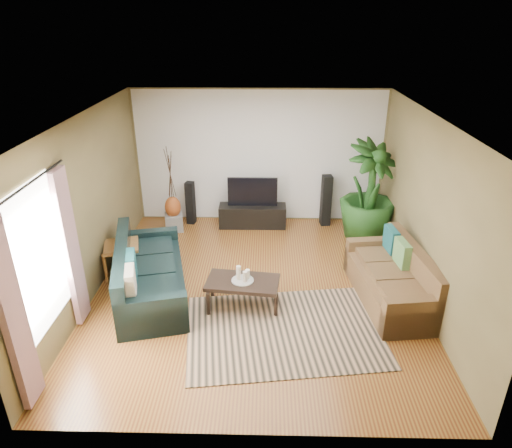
{
  "coord_description": "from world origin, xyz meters",
  "views": [
    {
      "loc": [
        0.15,
        -6.12,
        3.99
      ],
      "look_at": [
        0.0,
        0.2,
        1.05
      ],
      "focal_mm": 32.0,
      "sensor_mm": 36.0,
      "label": 1
    }
  ],
  "objects_px": {
    "television": "(253,192)",
    "potted_plant": "(369,192)",
    "sofa_left": "(150,270)",
    "speaker_left": "(191,203)",
    "sofa_right": "(391,275)",
    "coffee_table": "(243,293)",
    "side_table": "(123,260)",
    "vase": "(173,207)",
    "speaker_right": "(326,200)",
    "tv_stand": "(253,216)",
    "pedestal": "(174,222)"
  },
  "relations": [
    {
      "from": "speaker_left",
      "to": "potted_plant",
      "type": "relative_size",
      "value": 0.47
    },
    {
      "from": "sofa_right",
      "to": "vase",
      "type": "relative_size",
      "value": 4.39
    },
    {
      "from": "side_table",
      "to": "television",
      "type": "bearing_deg",
      "value": 43.88
    },
    {
      "from": "sofa_right",
      "to": "pedestal",
      "type": "relative_size",
      "value": 5.62
    },
    {
      "from": "pedestal",
      "to": "television",
      "type": "bearing_deg",
      "value": 8.86
    },
    {
      "from": "vase",
      "to": "sofa_right",
      "type": "bearing_deg",
      "value": -32.56
    },
    {
      "from": "potted_plant",
      "to": "side_table",
      "type": "relative_size",
      "value": 3.35
    },
    {
      "from": "pedestal",
      "to": "potted_plant",
      "type": "bearing_deg",
      "value": -4.1
    },
    {
      "from": "coffee_table",
      "to": "vase",
      "type": "bearing_deg",
      "value": 127.33
    },
    {
      "from": "television",
      "to": "speaker_right",
      "type": "height_order",
      "value": "speaker_right"
    },
    {
      "from": "sofa_right",
      "to": "coffee_table",
      "type": "relative_size",
      "value": 1.82
    },
    {
      "from": "side_table",
      "to": "speaker_left",
      "type": "bearing_deg",
      "value": 69.19
    },
    {
      "from": "potted_plant",
      "to": "vase",
      "type": "xyz_separation_m",
      "value": [
        -3.77,
        0.27,
        -0.46
      ]
    },
    {
      "from": "side_table",
      "to": "vase",
      "type": "bearing_deg",
      "value": 73.91
    },
    {
      "from": "television",
      "to": "speaker_left",
      "type": "xyz_separation_m",
      "value": [
        -1.28,
        0.11,
        -0.3
      ]
    },
    {
      "from": "vase",
      "to": "pedestal",
      "type": "bearing_deg",
      "value": 0.0
    },
    {
      "from": "sofa_left",
      "to": "speaker_right",
      "type": "distance_m",
      "value": 3.98
    },
    {
      "from": "sofa_left",
      "to": "tv_stand",
      "type": "height_order",
      "value": "sofa_left"
    },
    {
      "from": "potted_plant",
      "to": "sofa_right",
      "type": "bearing_deg",
      "value": -91.19
    },
    {
      "from": "speaker_left",
      "to": "vase",
      "type": "bearing_deg",
      "value": -118.82
    },
    {
      "from": "vase",
      "to": "speaker_right",
      "type": "bearing_deg",
      "value": 6.57
    },
    {
      "from": "pedestal",
      "to": "speaker_right",
      "type": "bearing_deg",
      "value": 6.57
    },
    {
      "from": "sofa_left",
      "to": "tv_stand",
      "type": "xyz_separation_m",
      "value": [
        1.48,
        2.52,
        -0.2
      ]
    },
    {
      "from": "speaker_right",
      "to": "speaker_left",
      "type": "bearing_deg",
      "value": 173.11
    },
    {
      "from": "sofa_left",
      "to": "speaker_left",
      "type": "height_order",
      "value": "speaker_left"
    },
    {
      "from": "sofa_right",
      "to": "side_table",
      "type": "distance_m",
      "value": 4.28
    },
    {
      "from": "tv_stand",
      "to": "side_table",
      "type": "distance_m",
      "value": 2.87
    },
    {
      "from": "sofa_left",
      "to": "speaker_left",
      "type": "xyz_separation_m",
      "value": [
        0.21,
        2.65,
        0.02
      ]
    },
    {
      "from": "sofa_left",
      "to": "television",
      "type": "distance_m",
      "value": 2.96
    },
    {
      "from": "coffee_table",
      "to": "television",
      "type": "height_order",
      "value": "television"
    },
    {
      "from": "coffee_table",
      "to": "sofa_right",
      "type": "bearing_deg",
      "value": 12.39
    },
    {
      "from": "speaker_right",
      "to": "pedestal",
      "type": "bearing_deg",
      "value": 179.68
    },
    {
      "from": "coffee_table",
      "to": "pedestal",
      "type": "distance_m",
      "value": 3.0
    },
    {
      "from": "tv_stand",
      "to": "sofa_left",
      "type": "bearing_deg",
      "value": -121.01
    },
    {
      "from": "speaker_right",
      "to": "side_table",
      "type": "height_order",
      "value": "speaker_right"
    },
    {
      "from": "coffee_table",
      "to": "potted_plant",
      "type": "height_order",
      "value": "potted_plant"
    },
    {
      "from": "television",
      "to": "potted_plant",
      "type": "relative_size",
      "value": 0.52
    },
    {
      "from": "television",
      "to": "pedestal",
      "type": "height_order",
      "value": "television"
    },
    {
      "from": "tv_stand",
      "to": "television",
      "type": "relative_size",
      "value": 1.36
    },
    {
      "from": "sofa_right",
      "to": "tv_stand",
      "type": "relative_size",
      "value": 1.42
    },
    {
      "from": "pedestal",
      "to": "side_table",
      "type": "distance_m",
      "value": 1.83
    },
    {
      "from": "tv_stand",
      "to": "vase",
      "type": "bearing_deg",
      "value": -172.35
    },
    {
      "from": "side_table",
      "to": "speaker_right",
      "type": "bearing_deg",
      "value": 30.54
    },
    {
      "from": "sofa_left",
      "to": "speaker_left",
      "type": "bearing_deg",
      "value": -18.32
    },
    {
      "from": "potted_plant",
      "to": "side_table",
      "type": "distance_m",
      "value": 4.57
    },
    {
      "from": "vase",
      "to": "side_table",
      "type": "relative_size",
      "value": 0.77
    },
    {
      "from": "pedestal",
      "to": "side_table",
      "type": "height_order",
      "value": "side_table"
    },
    {
      "from": "sofa_right",
      "to": "coffee_table",
      "type": "distance_m",
      "value": 2.23
    },
    {
      "from": "sofa_right",
      "to": "speaker_left",
      "type": "height_order",
      "value": "speaker_left"
    },
    {
      "from": "speaker_right",
      "to": "potted_plant",
      "type": "height_order",
      "value": "potted_plant"
    }
  ]
}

